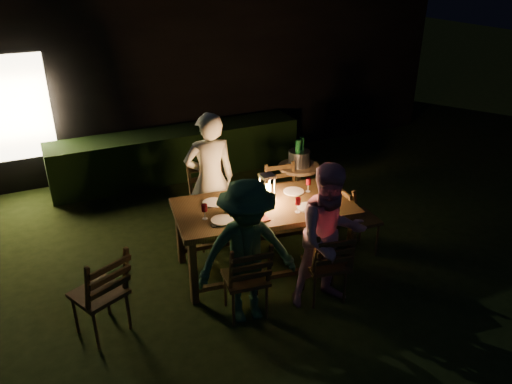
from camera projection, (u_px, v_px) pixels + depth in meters
name	position (u px, v px, depth m)	size (l,w,h in m)	color
garden_envelope	(162.00, 56.00, 10.09)	(40.00, 40.00, 3.20)	black
dining_table	(264.00, 211.00, 5.77)	(2.16, 1.29, 0.85)	#432F16
chair_near_left	(246.00, 291.00, 5.19)	(0.49, 0.52, 0.97)	#432F16
chair_near_right	(325.00, 276.00, 5.43)	(0.50, 0.53, 0.96)	#432F16
chair_far_left	(212.00, 220.00, 6.50)	(0.50, 0.53, 1.07)	#432F16
chair_far_right	(284.00, 212.00, 6.78)	(0.47, 0.50, 0.95)	#432F16
chair_end	(356.00, 230.00, 6.30)	(0.52, 0.48, 1.02)	#432F16
chair_spare	(102.00, 307.00, 4.92)	(0.62, 0.64, 1.03)	#432F16
person_house_side	(210.00, 180.00, 6.30)	(0.64, 0.42, 1.76)	beige
person_opp_right	(330.00, 237.00, 5.16)	(0.79, 0.61, 1.62)	pink
person_opp_left	(247.00, 253.00, 4.93)	(1.01, 0.58, 1.57)	#33663E
lantern	(267.00, 190.00, 5.72)	(0.16, 0.16, 0.35)	white
plate_far_left	(213.00, 203.00, 5.77)	(0.25, 0.25, 0.01)	white
plate_near_left	(222.00, 220.00, 5.39)	(0.25, 0.25, 0.01)	white
plate_far_right	(294.00, 191.00, 6.04)	(0.25, 0.25, 0.01)	white
plate_near_right	(308.00, 207.00, 5.66)	(0.25, 0.25, 0.01)	white
wineglass_a	(232.00, 191.00, 5.85)	(0.06, 0.06, 0.18)	#59070F
wineglass_b	(205.00, 212.00, 5.39)	(0.06, 0.06, 0.18)	#59070F
wineglass_c	(298.00, 205.00, 5.53)	(0.06, 0.06, 0.18)	#59070F
wineglass_d	(308.00, 185.00, 6.01)	(0.06, 0.06, 0.18)	#59070F
wineglass_e	(264.00, 211.00, 5.41)	(0.06, 0.06, 0.18)	silver
bottle_table	(243.00, 197.00, 5.60)	(0.07, 0.07, 0.28)	#0F471E
napkin_left	(260.00, 219.00, 5.41)	(0.18, 0.14, 0.01)	red
napkin_right	(319.00, 209.00, 5.62)	(0.18, 0.14, 0.01)	red
phone	(218.00, 225.00, 5.30)	(0.14, 0.07, 0.01)	black
side_table	(299.00, 172.00, 7.01)	(0.58, 0.58, 0.78)	brown
ice_bucket	(299.00, 158.00, 6.93)	(0.30, 0.30, 0.22)	#A5A8AD
bottle_bucket_a	(298.00, 156.00, 6.85)	(0.07, 0.07, 0.32)	#0F471E
bottle_bucket_b	(301.00, 153.00, 6.96)	(0.07, 0.07, 0.32)	#0F471E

